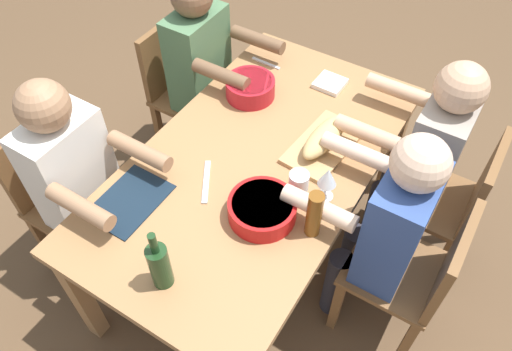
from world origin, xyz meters
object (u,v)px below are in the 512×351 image
Objects in this scene: cutting_board at (324,145)px; wine_glass at (328,178)px; diner_near_center at (385,225)px; chair_far_right at (183,86)px; dining_table at (256,172)px; diner_far_right at (205,66)px; chair_near_right at (450,199)px; serving_bowl_fruit at (262,208)px; bread_loaf at (325,137)px; chair_near_center at (416,273)px; beer_bottle at (314,214)px; cup_near_center at (299,183)px; diner_near_right at (424,153)px; napkin_stack at (330,83)px; wine_bottle at (160,265)px; chair_far_left at (64,192)px; diner_far_left at (80,179)px; serving_bowl_salad at (250,87)px.

wine_glass is at bearing -152.44° from cutting_board.
chair_far_right is at bearing 71.62° from diner_near_center.
dining_table is 0.40m from wine_glass.
diner_far_right is 1.42m from chair_near_right.
bread_loaf is at bearing -4.52° from serving_bowl_fruit.
chair_near_center is 3.86× the size of beer_bottle.
chair_near_right is 8.74× the size of cup_near_center.
chair_near_center is at bearing -158.57° from diner_near_right.
napkin_stack reaches higher than cutting_board.
chair_far_right reaches higher than napkin_stack.
diner_far_right is (0.00, -0.18, 0.21)m from chair_far_right.
chair_far_right is 2.12× the size of cutting_board.
dining_table is 17.49× the size of cup_near_center.
bread_loaf is 1.10× the size of wine_bottle.
diner_far_right is 8.57× the size of napkin_stack.
beer_bottle reaches higher than cup_near_center.
cutting_board is (0.47, -0.04, -0.04)m from serving_bowl_fruit.
diner_far_right is 1.21m from beer_bottle.
diner_near_right is at bearing -35.37° from cup_near_center.
chair_far_left is 3.86× the size of beer_bottle.
diner_far_right is 0.87m from cutting_board.
chair_near_right is 0.71× the size of diner_near_right.
chair_far_right is 1.00× the size of chair_far_left.
dining_table is at bearing 127.39° from diner_near_right.
serving_bowl_fruit is (-0.25, 0.43, 0.09)m from diner_near_center.
beer_bottle is at bearing -75.42° from diner_far_left.
bread_loaf is at bearing 4.46° from cup_near_center.
chair_far_left is 0.28m from diner_far_left.
chair_near_center is (-0.47, 0.00, 0.00)m from chair_near_right.
bread_loaf is 0.44m from napkin_stack.
diner_far_right reaches higher than serving_bowl_salad.
chair_far_right reaches higher than cutting_board.
beer_bottle reaches higher than bread_loaf.
cup_near_center reaches higher than dining_table.
wine_bottle reaches higher than serving_bowl_fruit.
napkin_stack is (0.65, 0.30, -0.10)m from wine_glass.
chair_near_right reaches higher than serving_bowl_fruit.
serving_bowl_salad is 0.63m from cup_near_center.
cutting_board is 0.30m from wine_glass.
diner_far_right and diner_near_right have the same top height.
chair_far_right is at bearing 60.14° from beer_bottle.
diner_far_right is at bearing 62.69° from wine_glass.
diner_near_right reaches higher than dining_table.
diner_near_right reaches higher than cup_near_center.
chair_near_right is 2.66× the size of bread_loaf.
chair_near_right is 0.99m from serving_bowl_fruit.
cutting_board is 2.86× the size of napkin_stack.
beer_bottle is at bearing -124.21° from diner_far_right.
chair_near_right is at bearing -66.96° from bread_loaf.
serving_bowl_fruit is 0.28m from wine_glass.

